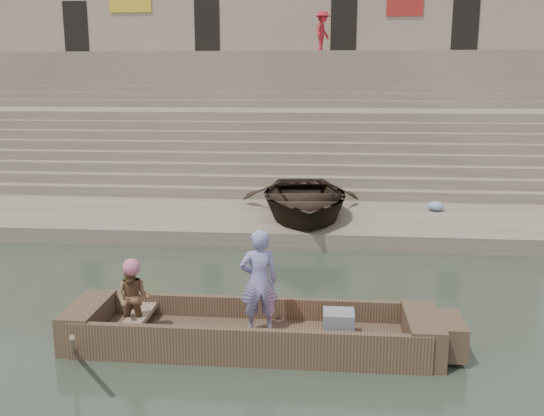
# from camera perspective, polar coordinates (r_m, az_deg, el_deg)

# --- Properties ---
(ground) EXTENTS (120.00, 120.00, 0.00)m
(ground) POSITION_cam_1_polar(r_m,az_deg,el_deg) (9.56, -22.55, -13.44)
(ground) COLOR #2A3326
(ground) RESTS_ON ground
(lower_landing) EXTENTS (32.00, 4.00, 0.40)m
(lower_landing) POSITION_cam_1_polar(r_m,az_deg,el_deg) (16.57, -9.84, -1.10)
(lower_landing) COLOR gray
(lower_landing) RESTS_ON ground
(mid_landing) EXTENTS (32.00, 3.00, 2.80)m
(mid_landing) POSITION_cam_1_polar(r_m,az_deg,el_deg) (23.59, -5.24, 5.98)
(mid_landing) COLOR gray
(mid_landing) RESTS_ON ground
(upper_landing) EXTENTS (32.00, 3.00, 5.20)m
(upper_landing) POSITION_cam_1_polar(r_m,az_deg,el_deg) (30.39, -2.87, 9.71)
(upper_landing) COLOR gray
(upper_landing) RESTS_ON ground
(ghat_steps) EXTENTS (32.00, 11.00, 5.20)m
(ghat_steps) POSITION_cam_1_polar(r_m,az_deg,el_deg) (25.21, -4.56, 7.32)
(ghat_steps) COLOR gray
(ghat_steps) RESTS_ON ground
(building_wall) EXTENTS (32.00, 5.07, 11.20)m
(building_wall) POSITION_cam_1_polar(r_m,az_deg,el_deg) (34.35, -1.95, 15.04)
(building_wall) COLOR #9D866A
(building_wall) RESTS_ON ground
(main_rowboat) EXTENTS (5.00, 1.30, 0.22)m
(main_rowboat) POSITION_cam_1_polar(r_m,az_deg,el_deg) (9.28, -2.03, -12.50)
(main_rowboat) COLOR brown
(main_rowboat) RESTS_ON ground
(rowboat_trim) EXTENTS (6.04, 2.63, 1.77)m
(rowboat_trim) POSITION_cam_1_polar(r_m,az_deg,el_deg) (9.17, -0.74, -11.47)
(rowboat_trim) COLOR brown
(rowboat_trim) RESTS_ON ground
(standing_man) EXTENTS (0.66, 0.52, 1.60)m
(standing_man) POSITION_cam_1_polar(r_m,az_deg,el_deg) (9.01, -1.26, -7.02)
(standing_man) COLOR navy
(standing_man) RESTS_ON main_rowboat
(rowing_man) EXTENTS (0.54, 0.43, 1.10)m
(rowing_man) POSITION_cam_1_polar(r_m,az_deg,el_deg) (9.30, -13.15, -8.38)
(rowing_man) COLOR #206233
(rowing_man) RESTS_ON main_rowboat
(television) EXTENTS (0.46, 0.42, 0.40)m
(television) POSITION_cam_1_polar(r_m,az_deg,el_deg) (9.09, 6.30, -10.98)
(television) COLOR slate
(television) RESTS_ON main_rowboat
(beached_rowboat) EXTENTS (3.76, 4.98, 0.97)m
(beached_rowboat) POSITION_cam_1_polar(r_m,az_deg,el_deg) (15.80, 3.02, 0.96)
(beached_rowboat) COLOR #2D2116
(beached_rowboat) RESTS_ON lower_landing
(pedestrian) EXTENTS (1.10, 1.40, 1.91)m
(pedestrian) POSITION_cam_1_polar(r_m,az_deg,el_deg) (29.81, 4.86, 16.47)
(pedestrian) COLOR #A61C29
(pedestrian) RESTS_ON upper_landing
(cloth_bundles) EXTENTS (3.56, 1.71, 0.26)m
(cloth_bundles) POSITION_cam_1_polar(r_m,az_deg,el_deg) (16.83, 21.00, -0.39)
(cloth_bundles) COLOR #3F5999
(cloth_bundles) RESTS_ON lower_landing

